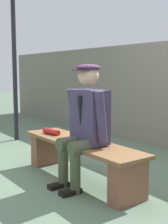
# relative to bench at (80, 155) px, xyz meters

# --- Properties ---
(ground_plane) EXTENTS (30.00, 30.00, 0.00)m
(ground_plane) POSITION_rel_bench_xyz_m (0.00, 0.00, -0.30)
(ground_plane) COLOR #586E59
(bench) EXTENTS (1.86, 0.47, 0.46)m
(bench) POSITION_rel_bench_xyz_m (0.00, 0.00, 0.00)
(bench) COLOR brown
(bench) RESTS_ON ground
(seated_man) EXTENTS (0.59, 0.58, 1.35)m
(seated_man) POSITION_rel_bench_xyz_m (-0.18, 0.06, 0.44)
(seated_man) COLOR #3D3353
(seated_man) RESTS_ON ground
(rolled_magazine) EXTENTS (0.28, 0.11, 0.07)m
(rolled_magazine) POSITION_rel_bench_xyz_m (0.54, 0.07, 0.20)
(rolled_magazine) COLOR #B21E1E
(rolled_magazine) RESTS_ON bench
(lamp_post) EXTENTS (0.21, 0.21, 3.30)m
(lamp_post) POSITION_rel_bench_xyz_m (2.47, -0.30, 1.76)
(lamp_post) COLOR black
(lamp_post) RESTS_ON ground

